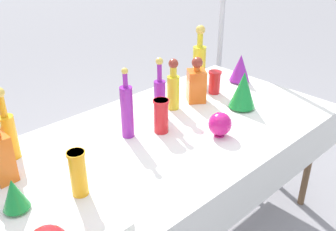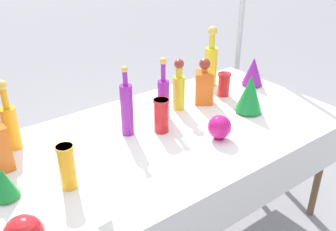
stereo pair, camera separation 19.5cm
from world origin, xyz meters
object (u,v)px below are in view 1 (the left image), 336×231
object	(u,v)px
tall_bottle_0	(160,95)
slender_vase_1	(215,81)
tall_bottle_2	(8,132)
square_decanter_0	(196,83)
fluted_vase_1	(240,68)
tall_bottle_1	(199,60)
fluted_vase_2	(14,194)
cardboard_box_behind_left	(143,130)
fluted_vase_0	(243,90)
tall_bottle_4	(173,87)
square_decanter_2	(0,155)
round_bowl_0	(220,124)
slender_vase_0	(78,172)
canopy_pole	(220,42)
slender_vase_2	(161,115)
tall_bottle_3	(127,110)

from	to	relation	value
tall_bottle_0	slender_vase_1	size ratio (longest dim) A/B	2.37
tall_bottle_2	square_decanter_0	size ratio (longest dim) A/B	1.26
fluted_vase_1	tall_bottle_1	bearing A→B (deg)	141.02
fluted_vase_2	cardboard_box_behind_left	world-z (taller)	fluted_vase_2
fluted_vase_0	fluted_vase_1	xyz separation A→B (m)	(0.33, 0.27, -0.02)
tall_bottle_0	tall_bottle_2	bearing A→B (deg)	167.56
tall_bottle_2	cardboard_box_behind_left	xyz separation A→B (m)	(1.30, 0.61, -0.75)
tall_bottle_1	fluted_vase_1	size ratio (longest dim) A/B	2.06
tall_bottle_4	fluted_vase_0	distance (m)	0.41
square_decanter_2	round_bowl_0	world-z (taller)	square_decanter_2
tall_bottle_2	fluted_vase_2	distance (m)	0.41
square_decanter_2	slender_vase_0	size ratio (longest dim) A/B	1.49
square_decanter_0	fluted_vase_0	size ratio (longest dim) A/B	1.24
square_decanter_2	canopy_pole	world-z (taller)	canopy_pole
tall_bottle_0	square_decanter_2	world-z (taller)	tall_bottle_0
slender_vase_0	fluted_vase_0	distance (m)	1.14
cardboard_box_behind_left	tall_bottle_0	bearing A→B (deg)	-122.93
tall_bottle_1	round_bowl_0	size ratio (longest dim) A/B	3.10
fluted_vase_2	tall_bottle_1	bearing A→B (deg)	14.88
square_decanter_2	cardboard_box_behind_left	bearing A→B (deg)	28.80
tall_bottle_0	square_decanter_2	xyz separation A→B (m)	(-0.89, 0.02, -0.00)
fluted_vase_0	fluted_vase_2	distance (m)	1.37
square_decanter_2	canopy_pole	xyz separation A→B (m)	(2.04, 0.49, -0.03)
cardboard_box_behind_left	square_decanter_2	bearing A→B (deg)	-151.20
square_decanter_2	slender_vase_2	world-z (taller)	square_decanter_2
tall_bottle_0	slender_vase_1	bearing A→B (deg)	0.70
tall_bottle_1	fluted_vase_2	size ratio (longest dim) A/B	2.83
fluted_vase_1	slender_vase_2	bearing A→B (deg)	-170.73
tall_bottle_1	tall_bottle_3	distance (m)	0.84
tall_bottle_3	cardboard_box_behind_left	bearing A→B (deg)	46.96
tall_bottle_4	square_decanter_2	bearing A→B (deg)	-179.31
square_decanter_0	slender_vase_1	xyz separation A→B (m)	(0.18, 0.00, -0.04)
tall_bottle_3	fluted_vase_2	bearing A→B (deg)	-167.12
tall_bottle_0	tall_bottle_1	distance (m)	0.57
tall_bottle_4	square_decanter_0	bearing A→B (deg)	-7.13
slender_vase_0	canopy_pole	xyz separation A→B (m)	(1.85, 0.79, -0.00)
tall_bottle_4	canopy_pole	xyz separation A→B (m)	(1.02, 0.48, -0.03)
tall_bottle_0	cardboard_box_behind_left	bearing A→B (deg)	57.07
square_decanter_0	tall_bottle_1	bearing A→B (deg)	39.23
tall_bottle_1	square_decanter_0	world-z (taller)	tall_bottle_1
tall_bottle_3	fluted_vase_0	world-z (taller)	tall_bottle_3
square_decanter_2	square_decanter_0	bearing A→B (deg)	-0.47
square_decanter_2	fluted_vase_2	bearing A→B (deg)	-101.71
tall_bottle_0	round_bowl_0	size ratio (longest dim) A/B	2.72
canopy_pole	slender_vase_2	bearing A→B (deg)	-153.13
slender_vase_0	fluted_vase_0	world-z (taller)	fluted_vase_0
tall_bottle_2	slender_vase_2	bearing A→B (deg)	-24.29
slender_vase_1	tall_bottle_0	bearing A→B (deg)	-179.30
fluted_vase_2	round_bowl_0	bearing A→B (deg)	-9.77
slender_vase_2	fluted_vase_2	bearing A→B (deg)	-175.34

